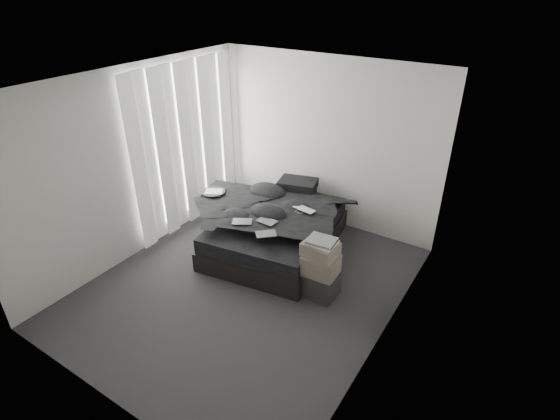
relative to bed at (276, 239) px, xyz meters
The scene contains 25 objects.
floor 0.99m from the bed, 79.68° to the right, with size 3.60×4.20×0.01m, color #2B2B2D.
ceiling 2.65m from the bed, 79.68° to the right, with size 3.60×4.20×0.01m, color white.
wall_back 1.63m from the bed, 81.15° to the left, with size 3.60×0.01×2.60m, color silver.
wall_front 3.29m from the bed, 86.71° to the right, with size 3.60×0.01×2.60m, color silver.
wall_left 2.22m from the bed, 149.20° to the right, with size 0.01×4.20×2.60m, color silver.
wall_right 2.49m from the bed, 26.09° to the right, with size 0.01×4.20×2.60m, color silver.
window_left 2.01m from the bed, behind, with size 0.02×2.00×2.30m, color white.
curtain_left 1.93m from the bed, behind, with size 0.06×2.12×2.48m, color white.
bed is the anchor object (origin of this frame).
mattress 0.25m from the bed, ahead, with size 1.48×1.98×0.22m, color black.
duvet 0.48m from the bed, 81.54° to the right, with size 1.50×1.74×0.24m, color black.
pillow_lower 0.90m from the bed, 102.03° to the left, with size 0.61×0.42×0.14m, color black.
pillow_upper 0.95m from the bed, 96.99° to the left, with size 0.57×0.40×0.13m, color black.
laptop 0.71m from the bed, 15.95° to the left, with size 0.33×0.21×0.03m, color silver.
comic_a 0.84m from the bed, 105.99° to the right, with size 0.26×0.17×0.01m, color black.
comic_b 0.72m from the bed, 74.42° to the right, with size 0.26×0.17×0.01m, color black.
comic_c 0.94m from the bed, 67.12° to the right, with size 0.26×0.17×0.01m, color black.
side_stand 1.09m from the bed, behind, with size 0.36×0.36×0.67m, color black.
papers 1.19m from the bed, behind, with size 0.26×0.19×0.01m, color white.
floor_books 0.89m from the bed, 166.96° to the right, with size 0.13×0.19×0.13m, color black.
box_lower 1.21m from the bed, 30.28° to the right, with size 0.45×0.35×0.33m, color black.
box_mid 1.26m from the bed, 30.45° to the right, with size 0.42×0.33×0.25m, color #63594E.
box_upper 1.31m from the bed, 30.50° to the right, with size 0.40×0.32×0.18m, color #63594E.
art_book_white 1.37m from the bed, 30.28° to the right, with size 0.34×0.27×0.03m, color silver.
art_book_snake 1.39m from the bed, 30.45° to the right, with size 0.33×0.26×0.03m, color silver.
Camera 1 is at (2.80, -3.56, 3.61)m, focal length 28.00 mm.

